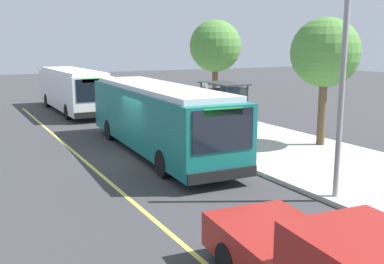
{
  "coord_description": "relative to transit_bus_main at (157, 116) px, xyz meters",
  "views": [
    {
      "loc": [
        16.97,
        -6.63,
        4.6
      ],
      "look_at": [
        2.69,
        1.04,
        1.44
      ],
      "focal_mm": 41.72,
      "sensor_mm": 36.0,
      "label": 1
    }
  ],
  "objects": [
    {
      "name": "sidewalk_curb",
      "position": [
        0.46,
        4.99,
        -1.54
      ],
      "size": [
        44.0,
        6.4,
        0.15
      ],
      "primitive_type": "cube",
      "color": "#B7B2A8",
      "rests_on": "ground_plane"
    },
    {
      "name": "street_tree_near_shelter",
      "position": [
        2.68,
        6.93,
        2.65
      ],
      "size": [
        3.06,
        3.06,
        5.68
      ],
      "color": "brown",
      "rests_on": "sidewalk_curb"
    },
    {
      "name": "lane_stripe_center",
      "position": [
        0.46,
        -3.21,
        -1.61
      ],
      "size": [
        36.0,
        0.14,
        0.01
      ],
      "primitive_type": "cube",
      "color": "#E0D64C",
      "rests_on": "ground_plane"
    },
    {
      "name": "ground_plane",
      "position": [
        0.46,
        -1.01,
        -1.62
      ],
      "size": [
        120.0,
        120.0,
        0.0
      ],
      "primitive_type": "plane",
      "color": "#38383A"
    },
    {
      "name": "transit_bus_main",
      "position": [
        0.0,
        0.0,
        0.0
      ],
      "size": [
        11.86,
        3.14,
        2.95
      ],
      "color": "#146B66",
      "rests_on": "ground_plane"
    },
    {
      "name": "utility_pole",
      "position": [
        8.2,
        2.2,
        1.73
      ],
      "size": [
        0.16,
        0.16,
        6.4
      ],
      "primitive_type": "cylinder",
      "color": "gray",
      "rests_on": "sidewalk_curb"
    },
    {
      "name": "pedestrian_commuter",
      "position": [
        -3.32,
        3.25,
        -0.5
      ],
      "size": [
        0.24,
        0.4,
        1.69
      ],
      "color": "#282D47",
      "rests_on": "sidewalk_curb"
    },
    {
      "name": "bus_shelter",
      "position": [
        -3.08,
        5.36,
        0.3
      ],
      "size": [
        2.9,
        1.6,
        2.48
      ],
      "color": "#333338",
      "rests_on": "sidewalk_curb"
    },
    {
      "name": "transit_bus_second",
      "position": [
        -14.02,
        -0.27,
        -0.0
      ],
      "size": [
        11.02,
        2.61,
        2.95
      ],
      "color": "white",
      "rests_on": "ground_plane"
    },
    {
      "name": "route_sign_post",
      "position": [
        -0.17,
        2.47,
        0.34
      ],
      "size": [
        0.44,
        0.08,
        2.8
      ],
      "color": "#333338",
      "rests_on": "sidewalk_curb"
    },
    {
      "name": "street_tree_upstreet",
      "position": [
        -7.04,
        7.16,
        2.91
      ],
      "size": [
        3.25,
        3.25,
        6.04
      ],
      "color": "brown",
      "rests_on": "sidewalk_curb"
    },
    {
      "name": "waiting_bench",
      "position": [
        -2.94,
        5.36,
        -0.98
      ],
      "size": [
        1.6,
        0.48,
        0.95
      ],
      "color": "brown",
      "rests_on": "sidewalk_curb"
    }
  ]
}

